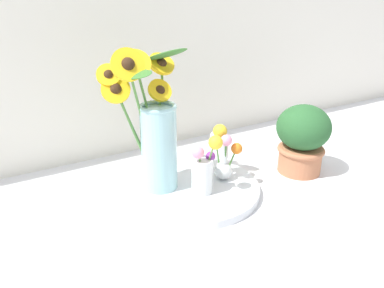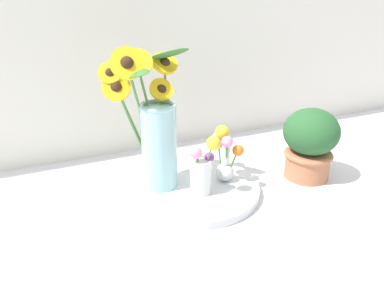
{
  "view_description": "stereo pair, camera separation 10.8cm",
  "coord_description": "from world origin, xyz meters",
  "px_view_note": "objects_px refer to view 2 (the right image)",
  "views": [
    {
      "loc": [
        -0.54,
        -0.76,
        0.57
      ],
      "look_at": [
        -0.03,
        0.11,
        0.16
      ],
      "focal_mm": 35.0,
      "sensor_mm": 36.0,
      "label": 1
    },
    {
      "loc": [
        -0.44,
        -0.81,
        0.57
      ],
      "look_at": [
        -0.03,
        0.11,
        0.16
      ],
      "focal_mm": 35.0,
      "sensor_mm": 36.0,
      "label": 2
    }
  ],
  "objects_px": {
    "vase_bulb_right": "(225,153)",
    "potted_plant": "(310,142)",
    "serving_tray": "(192,188)",
    "vase_small_center": "(202,170)",
    "mason_jar_sunflowers": "(155,129)"
  },
  "relations": [
    {
      "from": "vase_bulb_right",
      "to": "potted_plant",
      "type": "xyz_separation_m",
      "value": [
        0.28,
        -0.05,
        0.01
      ]
    },
    {
      "from": "serving_tray",
      "to": "vase_small_center",
      "type": "bearing_deg",
      "value": -82.52
    },
    {
      "from": "mason_jar_sunflowers",
      "to": "vase_small_center",
      "type": "relative_size",
      "value": 2.34
    },
    {
      "from": "mason_jar_sunflowers",
      "to": "vase_small_center",
      "type": "xyz_separation_m",
      "value": [
        0.1,
        -0.1,
        -0.1
      ]
    },
    {
      "from": "mason_jar_sunflowers",
      "to": "vase_small_center",
      "type": "bearing_deg",
      "value": -45.46
    },
    {
      "from": "serving_tray",
      "to": "potted_plant",
      "type": "xyz_separation_m",
      "value": [
        0.39,
        -0.06,
        0.11
      ]
    },
    {
      "from": "serving_tray",
      "to": "mason_jar_sunflowers",
      "type": "bearing_deg",
      "value": 152.38
    },
    {
      "from": "mason_jar_sunflowers",
      "to": "potted_plant",
      "type": "relative_size",
      "value": 1.82
    },
    {
      "from": "serving_tray",
      "to": "vase_small_center",
      "type": "relative_size",
      "value": 2.26
    },
    {
      "from": "mason_jar_sunflowers",
      "to": "vase_bulb_right",
      "type": "distance_m",
      "value": 0.23
    },
    {
      "from": "potted_plant",
      "to": "vase_small_center",
      "type": "bearing_deg",
      "value": 178.93
    },
    {
      "from": "serving_tray",
      "to": "vase_bulb_right",
      "type": "xyz_separation_m",
      "value": [
        0.11,
        -0.01,
        0.1
      ]
    },
    {
      "from": "serving_tray",
      "to": "vase_bulb_right",
      "type": "bearing_deg",
      "value": -4.85
    },
    {
      "from": "vase_small_center",
      "to": "potted_plant",
      "type": "relative_size",
      "value": 0.78
    },
    {
      "from": "serving_tray",
      "to": "potted_plant",
      "type": "bearing_deg",
      "value": -8.99
    }
  ]
}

